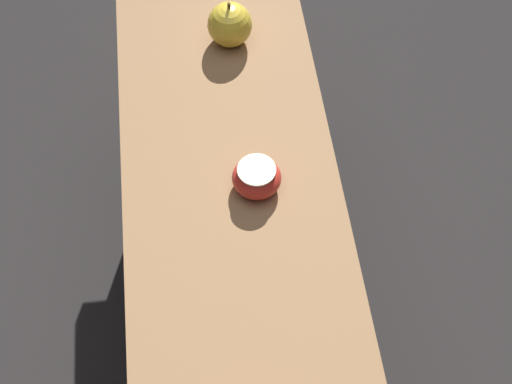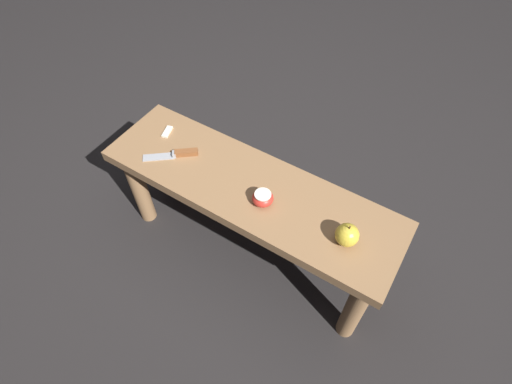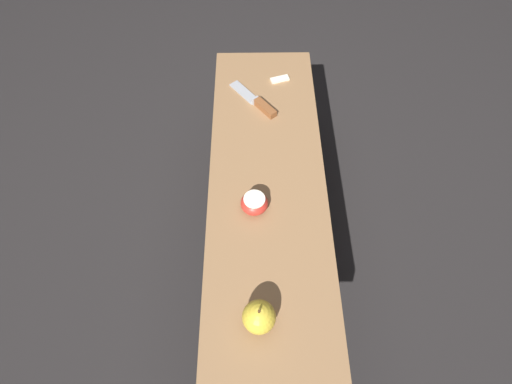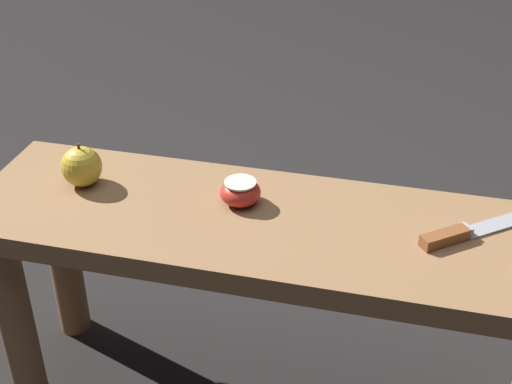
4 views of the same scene
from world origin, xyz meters
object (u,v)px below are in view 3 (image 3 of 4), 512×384
wooden_bench (267,201)px  apple_cut (254,203)px  apple_whole (259,317)px  knife (258,103)px

wooden_bench → apple_cut: bearing=-25.2°
wooden_bench → apple_cut: apple_cut is taller
apple_whole → apple_cut: apple_whole is taller
wooden_bench → apple_whole: 0.39m
wooden_bench → apple_cut: (0.08, -0.04, 0.11)m
knife → apple_cut: size_ratio=2.41×
wooden_bench → knife: 0.31m
wooden_bench → knife: size_ratio=6.34×
apple_whole → apple_cut: size_ratio=1.17×
knife → apple_whole: bearing=140.7°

